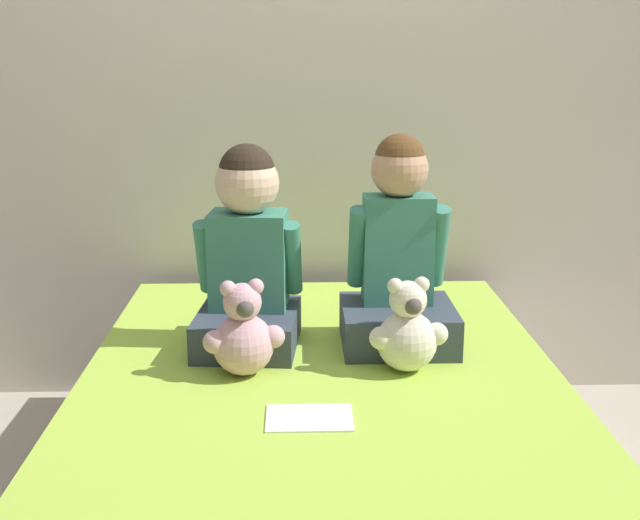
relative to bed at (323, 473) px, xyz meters
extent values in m
cube|color=beige|center=(0.00, 1.14, 1.01)|extent=(8.00, 0.06, 2.50)
cube|color=#997F60|center=(0.00, 0.00, -0.13)|extent=(1.34, 2.03, 0.22)
cube|color=white|center=(0.00, 0.00, 0.10)|extent=(1.31, 1.99, 0.24)
cube|color=#A8D147|center=(0.00, 0.00, 0.23)|extent=(1.32, 2.01, 0.03)
cube|color=#384251|center=(-0.21, 0.33, 0.30)|extent=(0.32, 0.37, 0.11)
cube|color=#3D8470|center=(-0.21, 0.38, 0.50)|extent=(0.24, 0.18, 0.29)
sphere|color=beige|center=(-0.21, 0.38, 0.73)|extent=(0.19, 0.19, 0.19)
sphere|color=#2D2319|center=(-0.21, 0.38, 0.76)|extent=(0.17, 0.17, 0.17)
cylinder|color=#3D8470|center=(-0.34, 0.39, 0.51)|extent=(0.07, 0.14, 0.24)
cylinder|color=#3D8470|center=(-0.08, 0.37, 0.51)|extent=(0.07, 0.14, 0.24)
cube|color=#384251|center=(0.24, 0.33, 0.30)|extent=(0.34, 0.31, 0.12)
cube|color=#3D8470|center=(0.24, 0.37, 0.53)|extent=(0.21, 0.12, 0.33)
sphere|color=tan|center=(0.24, 0.37, 0.77)|extent=(0.17, 0.17, 0.17)
sphere|color=brown|center=(0.24, 0.37, 0.80)|extent=(0.15, 0.15, 0.15)
cylinder|color=#3D8470|center=(0.12, 0.37, 0.54)|extent=(0.06, 0.14, 0.27)
cylinder|color=#3D8470|center=(0.36, 0.37, 0.54)|extent=(0.06, 0.14, 0.27)
sphere|color=#DBA3B2|center=(-0.21, 0.12, 0.33)|extent=(0.17, 0.17, 0.17)
sphere|color=#DBA3B2|center=(-0.21, 0.12, 0.45)|extent=(0.10, 0.10, 0.10)
sphere|color=#4C4742|center=(-0.20, 0.07, 0.44)|extent=(0.05, 0.05, 0.05)
sphere|color=#DBA3B2|center=(-0.25, 0.11, 0.49)|extent=(0.04, 0.04, 0.04)
sphere|color=#DBA3B2|center=(-0.18, 0.12, 0.49)|extent=(0.04, 0.04, 0.04)
sphere|color=#DBA3B2|center=(-0.29, 0.08, 0.35)|extent=(0.06, 0.06, 0.06)
sphere|color=#DBA3B2|center=(-0.13, 0.12, 0.35)|extent=(0.06, 0.06, 0.06)
sphere|color=silver|center=(0.24, 0.13, 0.33)|extent=(0.17, 0.17, 0.17)
sphere|color=silver|center=(0.24, 0.13, 0.45)|extent=(0.10, 0.10, 0.10)
sphere|color=#4C4742|center=(0.24, 0.09, 0.44)|extent=(0.05, 0.05, 0.05)
sphere|color=silver|center=(0.20, 0.12, 0.49)|extent=(0.04, 0.04, 0.04)
sphere|color=silver|center=(0.27, 0.14, 0.49)|extent=(0.04, 0.04, 0.04)
sphere|color=silver|center=(0.16, 0.10, 0.35)|extent=(0.06, 0.06, 0.06)
sphere|color=silver|center=(0.32, 0.13, 0.35)|extent=(0.06, 0.06, 0.06)
cube|color=white|center=(-0.04, -0.17, 0.25)|extent=(0.21, 0.15, 0.00)
camera|label=1|loc=(-0.07, -1.95, 1.11)|focal=45.00mm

